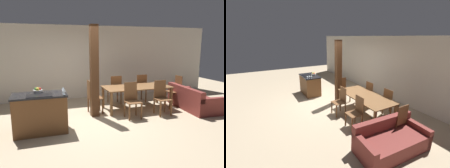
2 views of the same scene
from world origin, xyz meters
The scene contains 16 objects.
ground_plane centered at (0.00, 0.00, 0.00)m, with size 16.00×16.00×0.00m, color tan.
wall_back centered at (0.00, 2.70, 1.35)m, with size 11.20×0.08×2.70m.
kitchen_island centered at (-1.31, -0.27, 0.46)m, with size 1.22×0.71×0.92m.
fruit_bowl centered at (-1.34, -0.05, 0.96)m, with size 0.21×0.21×0.11m.
wine_glass_near centered at (-0.78, -0.55, 1.03)m, with size 0.08×0.08×0.15m.
wine_glass_middle centered at (-0.78, -0.46, 1.03)m, with size 0.08×0.08×0.15m.
wine_glass_far centered at (-0.78, -0.36, 1.03)m, with size 0.08×0.08×0.15m.
dining_table centered at (1.59, 0.71, 0.64)m, with size 2.09×0.98×0.72m.
dining_chair_near_left centered at (1.12, 0.00, 0.52)m, with size 0.40×0.40×0.99m.
dining_chair_near_right centered at (2.06, 0.00, 0.52)m, with size 0.40×0.40×0.99m.
dining_chair_far_left centered at (1.12, 1.42, 0.52)m, with size 0.40×0.40×0.99m.
dining_chair_far_right centered at (2.06, 1.42, 0.52)m, with size 0.40×0.40×0.99m.
dining_chair_head_end centered at (0.17, 0.71, 0.52)m, with size 0.40×0.40×0.99m.
dining_chair_foot_end centered at (3.02, 0.71, 0.52)m, with size 0.40×0.40×0.99m.
couch centered at (3.29, 0.16, 0.25)m, with size 0.94×1.83×0.72m.
timber_post centered at (0.17, 0.46, 1.28)m, with size 0.22×0.22×2.56m.
Camera 2 is at (5.32, -2.45, 2.67)m, focal length 24.00 mm.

